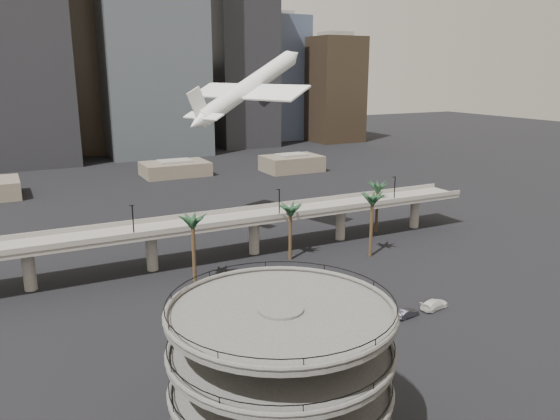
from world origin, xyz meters
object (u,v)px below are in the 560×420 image
overpass (205,227)px  car_b (407,313)px  parking_ramp (281,369)px  airborne_jet (248,88)px  car_a (295,344)px  car_c (434,304)px

overpass → car_b: 44.77m
parking_ramp → airborne_jet: bearing=68.0°
parking_ramp → car_b: bearing=30.6°
overpass → airborne_jet: airborne_jet is taller
parking_ramp → car_b: size_ratio=5.33×
airborne_jet → car_a: (-18.50, -56.64, -33.49)m
overpass → car_a: bearing=-91.7°
car_a → car_c: size_ratio=0.83×
parking_ramp → car_a: bearing=57.4°
parking_ramp → car_a: 23.63m
car_b → car_c: car_c is taller
parking_ramp → car_a: size_ratio=4.90×
parking_ramp → airborne_jet: airborne_jet is taller
overpass → car_b: size_ratio=31.19×
car_a → airborne_jet: bearing=-22.2°
parking_ramp → car_c: parking_ramp is taller
overpass → airborne_jet: (17.27, 16.02, 26.92)m
car_b → car_c: size_ratio=0.76×
overpass → car_a: size_ratio=28.69×
car_a → car_c: 27.00m
parking_ramp → airborne_jet: size_ratio=0.63×
parking_ramp → car_c: 44.42m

